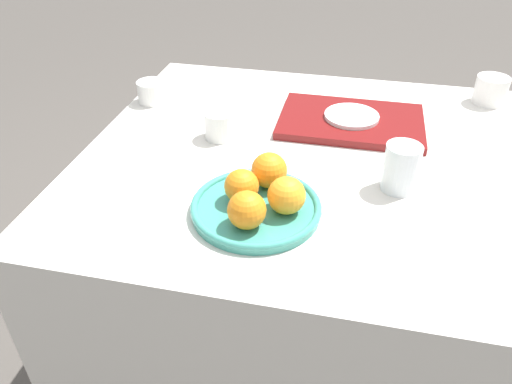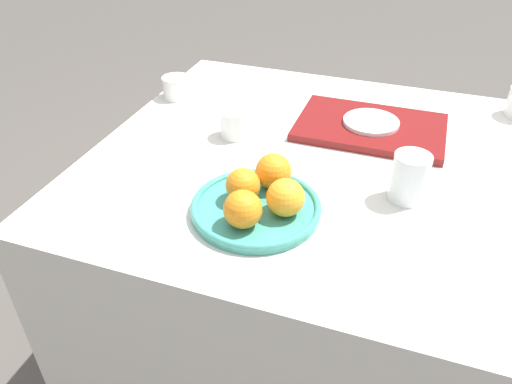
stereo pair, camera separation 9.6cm
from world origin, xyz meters
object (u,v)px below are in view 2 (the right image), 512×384
at_px(fruit_platter, 256,208).
at_px(cup_2, 176,87).
at_px(orange_0, 243,185).
at_px(side_plate, 371,122).
at_px(cup_3, 235,124).
at_px(orange_2, 285,198).
at_px(serving_tray, 370,127).
at_px(orange_1, 273,171).
at_px(orange_3, 243,209).
at_px(water_glass, 409,178).

relative_size(fruit_platter, cup_2, 3.33).
bearing_deg(orange_0, side_plate, 64.86).
bearing_deg(cup_3, orange_2, -53.14).
relative_size(orange_0, serving_tray, 0.19).
relative_size(orange_0, orange_1, 0.93).
bearing_deg(orange_3, cup_3, 113.51).
bearing_deg(orange_3, serving_tray, 71.33).
distance_m(fruit_platter, side_plate, 0.45).
xyz_separation_m(fruit_platter, orange_1, (0.01, 0.08, 0.04)).
bearing_deg(orange_3, water_glass, 37.31).
bearing_deg(orange_2, orange_1, 121.77).
xyz_separation_m(orange_2, serving_tray, (0.10, 0.42, -0.04)).
distance_m(orange_1, side_plate, 0.38).
bearing_deg(cup_3, orange_0, -65.65).
height_order(orange_0, orange_2, orange_2).
relative_size(water_glass, serving_tray, 0.28).
bearing_deg(orange_2, side_plate, 76.71).
height_order(orange_1, side_plate, orange_1).
bearing_deg(serving_tray, side_plate, 0.00).
distance_m(fruit_platter, orange_3, 0.08).
distance_m(orange_2, cup_2, 0.64).
bearing_deg(cup_2, orange_1, -41.83).
relative_size(orange_2, serving_tray, 0.20).
distance_m(orange_0, orange_3, 0.08).
distance_m(fruit_platter, orange_2, 0.07).
xyz_separation_m(serving_tray, side_plate, (0.00, 0.00, 0.02)).
distance_m(fruit_platter, cup_2, 0.59).
xyz_separation_m(orange_2, cup_2, (-0.46, 0.44, -0.02)).
bearing_deg(cup_3, orange_1, -51.33).
distance_m(orange_0, orange_2, 0.09).
bearing_deg(orange_1, orange_2, -58.23).
bearing_deg(side_plate, fruit_platter, -110.87).
distance_m(orange_2, serving_tray, 0.44).
bearing_deg(water_glass, side_plate, 112.87).
bearing_deg(orange_3, side_plate, 71.33).
xyz_separation_m(orange_0, serving_tray, (0.19, 0.41, -0.04)).
distance_m(orange_3, serving_tray, 0.51).
xyz_separation_m(orange_1, water_glass, (0.26, 0.07, -0.00)).
bearing_deg(fruit_platter, water_glass, 28.35).
bearing_deg(orange_1, orange_3, -95.82).
relative_size(orange_1, orange_2, 1.01).
bearing_deg(water_glass, cup_3, 162.70).
relative_size(orange_1, side_plate, 0.53).
distance_m(cup_2, cup_3, 0.29).
height_order(side_plate, cup_3, cup_3).
height_order(orange_0, serving_tray, orange_0).
distance_m(fruit_platter, water_glass, 0.31).
xyz_separation_m(fruit_platter, orange_0, (-0.03, 0.01, 0.04)).
distance_m(orange_3, side_plate, 0.51).
bearing_deg(cup_2, serving_tray, -2.13).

